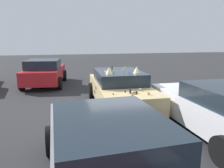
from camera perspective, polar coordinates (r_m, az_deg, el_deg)
The scene contains 5 objects.
ground_plane at distance 8.19m, azimuth 2.05°, elevation -6.07°, with size 60.00×60.00×0.00m, color #2D2D30.
art_car_decorated at distance 8.03m, azimuth 2.03°, elevation -1.16°, with size 4.66×2.20×1.59m.
parked_sedan_behind_right at distance 3.64m, azimuth -1.63°, elevation -17.80°, with size 4.57×2.09×1.42m.
parked_sedan_far_right at distance 12.45m, azimuth -17.52°, elevation 3.01°, with size 4.10×2.44×1.45m.
parked_sedan_far_left at distance 6.33m, azimuth 26.35°, elevation -6.04°, with size 4.42×2.05×1.40m.
Camera 1 is at (-7.50, 2.13, 2.51)m, focal length 34.32 mm.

